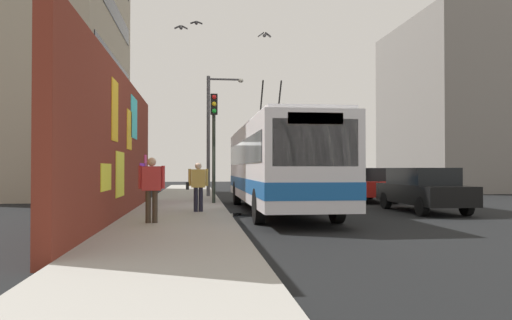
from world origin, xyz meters
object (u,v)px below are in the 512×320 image
object	(u,v)px
parked_car_red	(366,184)
traffic_light	(214,130)
pedestrian_at_curb	(198,183)
pedestrian_near_wall	(152,184)
parked_car_champagne	(335,181)
street_lamp	(213,126)
city_bus	(277,163)
parked_car_black	(423,189)

from	to	relation	value
parked_car_red	traffic_light	distance (m)	8.14
pedestrian_at_curb	pedestrian_near_wall	size ratio (longest dim) A/B	0.94
parked_car_champagne	street_lamp	world-z (taller)	street_lamp
pedestrian_at_curb	street_lamp	xyz separation A→B (m)	(9.07, -0.78, 2.65)
pedestrian_at_curb	street_lamp	size ratio (longest dim) A/B	0.26
parked_car_red	pedestrian_at_curb	xyz separation A→B (m)	(-6.50, 8.00, 0.24)
city_bus	parked_car_red	world-z (taller)	city_bus
parked_car_black	pedestrian_at_curb	distance (m)	8.03
parked_car_black	pedestrian_near_wall	xyz separation A→B (m)	(-3.83, 9.20, 0.31)
parked_car_champagne	parked_car_black	bearing A→B (deg)	-180.00
parked_car_red	pedestrian_at_curb	world-z (taller)	pedestrian_at_curb
pedestrian_near_wall	traffic_light	world-z (taller)	traffic_light
parked_car_black	street_lamp	xyz separation A→B (m)	(8.44, 7.22, 2.89)
pedestrian_at_curb	pedestrian_near_wall	distance (m)	3.42
pedestrian_at_curb	pedestrian_near_wall	world-z (taller)	pedestrian_near_wall
city_bus	traffic_light	bearing A→B (deg)	38.61
traffic_light	parked_car_red	bearing A→B (deg)	-70.24
city_bus	street_lamp	world-z (taller)	street_lamp
parked_car_black	pedestrian_at_curb	world-z (taller)	pedestrian_at_curb
parked_car_red	parked_car_champagne	world-z (taller)	same
pedestrian_at_curb	city_bus	bearing A→B (deg)	-67.30
parked_car_red	parked_car_champagne	distance (m)	5.41
parked_car_black	parked_car_red	bearing A→B (deg)	-0.00
parked_car_black	parked_car_champagne	xyz separation A→B (m)	(11.29, 0.00, -0.00)
city_bus	pedestrian_near_wall	bearing A→B (deg)	137.53
parked_car_red	pedestrian_at_curb	bearing A→B (deg)	129.12
pedestrian_at_curb	traffic_light	world-z (taller)	traffic_light
pedestrian_at_curb	traffic_light	xyz separation A→B (m)	(3.86, -0.65, 2.06)
parked_car_champagne	parked_car_red	bearing A→B (deg)	-180.00
parked_car_black	traffic_light	distance (m)	8.35
pedestrian_at_curb	pedestrian_near_wall	xyz separation A→B (m)	(-3.20, 1.20, 0.07)
parked_car_black	street_lamp	distance (m)	11.48
parked_car_champagne	pedestrian_near_wall	xyz separation A→B (m)	(-15.11, 9.20, 0.31)
parked_car_red	pedestrian_near_wall	xyz separation A→B (m)	(-9.71, 9.20, 0.31)
traffic_light	pedestrian_near_wall	bearing A→B (deg)	165.32
parked_car_red	pedestrian_near_wall	distance (m)	13.38
city_bus	parked_car_red	size ratio (longest dim) A/B	2.36
city_bus	street_lamp	xyz separation A→B (m)	(7.90, 2.02, 1.97)
city_bus	parked_car_champagne	bearing A→B (deg)	-25.83
street_lamp	city_bus	bearing A→B (deg)	-165.64
pedestrian_near_wall	street_lamp	bearing A→B (deg)	-9.16
street_lamp	parked_car_black	bearing A→B (deg)	-139.45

